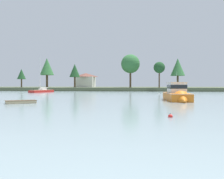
% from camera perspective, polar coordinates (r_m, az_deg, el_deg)
% --- Properties ---
extents(far_shore_bank, '(250.63, 43.48, 1.34)m').
position_cam_1_polar(far_shore_bank, '(107.30, 2.24, 0.23)').
color(far_shore_bank, '#4C563D').
rests_on(far_shore_bank, ground).
extents(sailboat_red, '(4.86, 9.31, 11.63)m').
position_cam_1_polar(sailboat_red, '(76.52, -16.49, -0.49)').
color(sailboat_red, '#B2231E').
rests_on(sailboat_red, ground).
extents(dinghy_sand, '(3.94, 3.50, 0.53)m').
position_cam_1_polar(dinghy_sand, '(32.19, -21.00, -2.89)').
color(dinghy_sand, tan).
rests_on(dinghy_sand, ground).
extents(cruiser_orange, '(3.42, 10.31, 5.37)m').
position_cam_1_polar(cruiser_orange, '(36.29, 15.47, -1.57)').
color(cruiser_orange, orange).
rests_on(cruiser_orange, ground).
extents(mooring_buoy_red, '(0.33, 0.33, 0.39)m').
position_cam_1_polar(mooring_buoy_red, '(17.79, 13.83, -6.29)').
color(mooring_buoy_red, red).
rests_on(mooring_buoy_red, ground).
extents(mooring_buoy_white, '(0.37, 0.37, 0.42)m').
position_cam_1_polar(mooring_buoy_white, '(59.65, 11.15, -1.09)').
color(mooring_buoy_white, white).
rests_on(mooring_buoy_white, ground).
extents(shore_tree_inland_b, '(4.28, 4.28, 9.39)m').
position_cam_1_polar(shore_tree_inland_b, '(96.85, -8.93, 4.46)').
color(shore_tree_inland_b, brown).
rests_on(shore_tree_inland_b, far_shore_bank).
extents(shore_tree_inland_c, '(5.21, 5.21, 10.74)m').
position_cam_1_polar(shore_tree_inland_c, '(90.96, 15.48, 5.15)').
color(shore_tree_inland_c, brown).
rests_on(shore_tree_inland_c, far_shore_bank).
extents(shore_tree_right, '(4.09, 4.09, 9.33)m').
position_cam_1_polar(shore_tree_right, '(88.01, 11.26, 5.14)').
color(shore_tree_right, brown).
rests_on(shore_tree_right, far_shore_bank).
extents(shore_tree_left_mid, '(5.89, 5.89, 12.42)m').
position_cam_1_polar(shore_tree_left_mid, '(105.70, -15.33, 5.25)').
color(shore_tree_left_mid, brown).
rests_on(shore_tree_left_mid, far_shore_bank).
extents(shore_tree_center, '(7.19, 7.19, 12.67)m').
position_cam_1_polar(shore_tree_center, '(91.88, 4.43, 6.12)').
color(shore_tree_center, brown).
rests_on(shore_tree_center, far_shore_bank).
extents(shore_tree_right_mid, '(3.38, 3.38, 7.47)m').
position_cam_1_polar(shore_tree_right_mid, '(103.14, -20.88, 3.44)').
color(shore_tree_right_mid, brown).
rests_on(shore_tree_right_mid, far_shore_bank).
extents(cottage_hillside, '(8.05, 7.83, 6.14)m').
position_cam_1_polar(cottage_hillside, '(104.41, -6.31, 2.30)').
color(cottage_hillside, silver).
rests_on(cottage_hillside, far_shore_bank).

